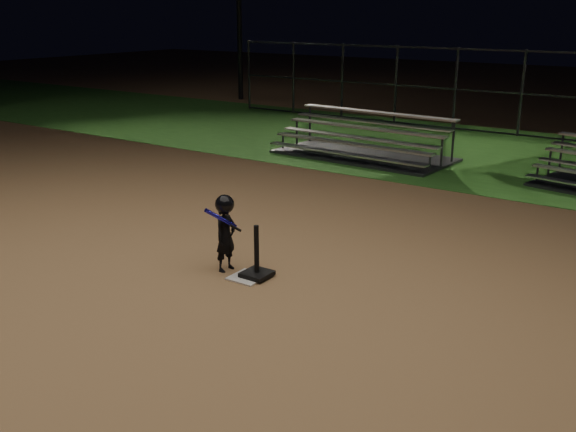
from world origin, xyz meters
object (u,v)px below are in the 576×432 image
(home_plate, at_px, (248,277))
(child_batter, at_px, (225,231))
(bleacher_left, at_px, (363,149))
(batting_tee, at_px, (257,267))

(home_plate, bearing_deg, child_batter, 170.98)
(bleacher_left, bearing_deg, home_plate, -69.83)
(home_plate, relative_size, batting_tee, 0.61)
(home_plate, distance_m, child_batter, 0.73)
(home_plate, xyz_separation_m, child_batter, (-0.44, 0.07, 0.58))
(batting_tee, relative_size, bleacher_left, 0.16)
(home_plate, height_order, batting_tee, batting_tee)
(batting_tee, bearing_deg, child_batter, -177.36)
(child_batter, bearing_deg, batting_tee, -84.49)
(bleacher_left, bearing_deg, batting_tee, -69.01)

